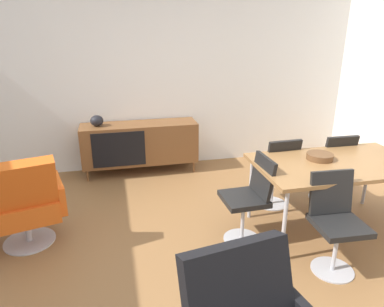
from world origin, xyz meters
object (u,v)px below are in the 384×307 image
vase_cobalt (97,121)px  dining_chair_back_right (331,164)px  lounge_chair_red (23,202)px  dining_chair_near_window (250,196)px  sideboard (140,143)px  dining_chair_front_left (336,219)px  wooden_bowl_on_table (320,156)px  dining_table (336,166)px  dining_chair_back_left (277,169)px

vase_cobalt → dining_chair_back_right: (2.67, -1.39, -0.33)m
lounge_chair_red → dining_chair_near_window: bearing=-9.7°
sideboard → dining_chair_front_left: size_ratio=1.87×
dining_chair_near_window → dining_chair_back_right: bearing=24.2°
vase_cobalt → wooden_bowl_on_table: bearing=-39.9°
dining_table → vase_cobalt: bearing=140.0°
dining_chair_back_right → dining_chair_near_window: same height
vase_cobalt → dining_chair_back_left: bearing=-35.2°
dining_chair_back_left → dining_chair_front_left: same height
vase_cobalt → wooden_bowl_on_table: (2.20, -1.84, -0.02)m
dining_table → dining_chair_back_right: size_ratio=1.87×
vase_cobalt → dining_chair_near_window: vase_cobalt is taller
vase_cobalt → lounge_chair_red: bearing=-112.3°
dining_table → dining_chair_back_left: 0.70m
vase_cobalt → dining_table: vase_cobalt is taller
dining_chair_back_left → lounge_chair_red: size_ratio=0.90×
dining_chair_back_right → dining_chair_near_window: 1.36m
sideboard → dining_table: bearing=-47.8°
vase_cobalt → dining_table: size_ratio=0.11×
dining_chair_back_right → dining_chair_front_left: 1.32m
wooden_bowl_on_table → dining_chair_back_right: bearing=43.6°
wooden_bowl_on_table → dining_chair_near_window: (-0.77, -0.11, -0.30)m
dining_table → dining_chair_back_left: bearing=121.9°
vase_cobalt → dining_table: (2.32, -1.95, -0.10)m
wooden_bowl_on_table → dining_chair_back_right: size_ratio=0.30×
vase_cobalt → dining_chair_near_window: bearing=-53.6°
dining_chair_back_right → sideboard: bearing=146.7°
dining_chair_back_right → lounge_chair_red: size_ratio=0.90×
dining_chair_back_right → lounge_chair_red: (-3.32, -0.20, -0.00)m
dining_table → dining_chair_near_window: dining_chair_near_window is taller
dining_chair_back_left → dining_table: bearing=-58.1°
vase_cobalt → lounge_chair_red: size_ratio=0.18×
sideboard → dining_chair_back_left: bearing=-44.4°
wooden_bowl_on_table → dining_chair_front_left: dining_chair_front_left is taller
vase_cobalt → dining_chair_back_right: bearing=-27.5°
sideboard → wooden_bowl_on_table: wooden_bowl_on_table is taller
dining_chair_back_left → lounge_chair_red: bearing=-175.7°
dining_chair_front_left → lounge_chair_red: (-2.63, 0.92, -0.00)m
dining_table → lounge_chair_red: lounge_chair_red is taller
dining_table → dining_chair_back_right: 0.70m
dining_chair_back_left → wooden_bowl_on_table: bearing=-63.3°
vase_cobalt → dining_chair_back_left: size_ratio=0.20×
wooden_bowl_on_table → dining_chair_back_right: dining_chair_back_right is taller
dining_chair_back_right → lounge_chair_red: lounge_chair_red is taller
dining_chair_back_left → lounge_chair_red: (-2.63, -0.20, -0.00)m
dining_chair_near_window → lounge_chair_red: size_ratio=0.90×
dining_chair_back_right → dining_chair_near_window: bearing=-155.8°
wooden_bowl_on_table → dining_chair_front_left: (-0.22, -0.67, -0.30)m
sideboard → vase_cobalt: (-0.56, 0.00, 0.35)m
dining_chair_back_right → dining_chair_near_window: (-1.24, -0.56, 0.00)m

